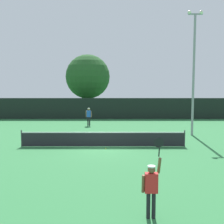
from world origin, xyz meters
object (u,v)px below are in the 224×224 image
at_px(player_receiving, 89,115).
at_px(parked_car_near, 89,108).
at_px(player_serving, 152,184).
at_px(light_pole, 195,66).
at_px(large_tree, 88,77).
at_px(tennis_ball, 106,149).
at_px(parked_car_mid, 156,107).

bearing_deg(player_receiving, parked_car_near, -85.06).
distance_m(player_serving, light_pole, 15.27).
height_order(player_serving, large_tree, large_tree).
relative_size(player_receiving, parked_car_near, 0.39).
bearing_deg(tennis_ball, parked_car_near, 97.68).
height_order(tennis_ball, parked_car_near, parked_car_near).
distance_m(player_receiving, parked_car_mid, 15.25).
bearing_deg(player_serving, tennis_ball, 100.00).
xyz_separation_m(light_pole, large_tree, (-9.58, 15.83, -0.36)).
distance_m(tennis_ball, large_tree, 21.44).
distance_m(tennis_ball, light_pole, 9.84).
distance_m(parked_car_near, parked_car_mid, 9.54).
distance_m(tennis_ball, parked_car_mid, 23.46).
distance_m(player_receiving, light_pole, 10.81).
distance_m(large_tree, parked_car_mid, 10.51).
xyz_separation_m(large_tree, parked_car_near, (0.05, 0.20, -4.23)).
height_order(tennis_ball, parked_car_mid, parked_car_mid).
height_order(parked_car_near, parked_car_mid, same).
relative_size(player_serving, large_tree, 0.31).
bearing_deg(tennis_ball, player_receiving, 100.73).
bearing_deg(parked_car_mid, parked_car_near, -174.06).
distance_m(player_receiving, tennis_ball, 10.04).
height_order(player_serving, tennis_ball, player_serving).
bearing_deg(player_receiving, large_tree, -84.72).
relative_size(player_serving, light_pole, 0.26).
bearing_deg(player_serving, parked_car_near, 98.38).
bearing_deg(parked_car_near, parked_car_mid, 15.18).
xyz_separation_m(large_tree, parked_car_mid, (9.45, 1.84, -4.23)).
distance_m(player_serving, parked_car_mid, 31.78).
distance_m(tennis_ball, parked_car_near, 21.06).
bearing_deg(light_pole, parked_car_mid, 90.42).
relative_size(tennis_ball, large_tree, 0.01).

